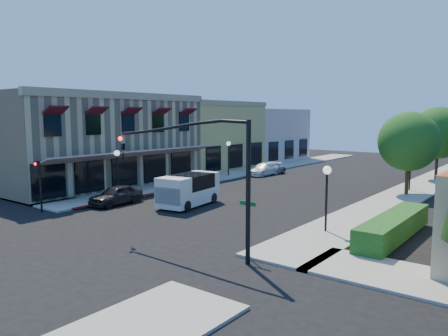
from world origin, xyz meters
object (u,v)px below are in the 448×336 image
Objects in this scene: street_tree_a at (409,141)px; lamppost_left_near at (117,161)px; white_van at (188,188)px; parked_car_d at (269,169)px; street_tree_b at (438,133)px; lamppost_left_far at (228,150)px; parked_car_a at (116,195)px; secondary_signal at (39,177)px; street_name_sign at (248,219)px; signal_mast_arm at (208,163)px; parked_car_c at (264,169)px; lamppost_right_far at (411,158)px; lamppost_right_near at (327,182)px; parked_car_b at (194,185)px.

street_tree_a is 22.30m from lamppost_left_near.
parked_car_d is (-4.25, 17.24, -0.68)m from white_van.
street_tree_b is at bearing 29.59° from parked_car_d.
lamppost_left_far is 0.89× the size of parked_car_a.
street_tree_a reaches higher than lamppost_left_far.
street_name_sign is (15.50, 0.79, -0.62)m from secondary_signal.
secondary_signal is 0.83× the size of parked_car_a.
street_tree_b reaches higher than street_tree_a.
signal_mast_arm is 3.20× the size of street_name_sign.
street_tree_b is at bearing 28.40° from parked_car_c.
lamppost_right_far is (17.00, 16.00, 0.00)m from lamppost_left_near.
secondary_signal is (-16.80, -30.59, -2.23)m from street_tree_b.
lamppost_right_near is at bearing 0.00° from lamppost_left_near.
parked_car_b is (-13.74, -11.00, -2.16)m from lamppost_right_far.
street_name_sign is at bearing 23.20° from signal_mast_arm.
lamppost_left_near is (-17.30, -14.00, -1.46)m from street_tree_a.
street_tree_b is 1.97× the size of lamppost_left_near.
lamppost_right_near is (1.00, 5.80, 1.04)m from street_name_sign.
lamppost_left_far is 9.81m from parked_car_b.
lamppost_left_near is 1.00× the size of lamppost_left_far.
parked_car_c is at bearing 85.64° from secondary_signal.
street_name_sign is at bearing -43.26° from parked_car_b.
lamppost_right_far is at bearing -0.51° from parked_car_c.
street_tree_b reaches higher than white_van.
parked_car_d is at bearing 93.39° from parked_car_c.
secondary_signal reaches higher than white_van.
street_name_sign is at bearing -19.93° from lamppost_left_near.
parked_car_c is (1.80, 23.59, -1.69)m from secondary_signal.
street_tree_b is at bearing 87.85° from lamppost_right_far.
street_tree_a is at bearing 86.24° from street_name_sign.
parked_car_a is (-15.00, -16.00, -3.51)m from street_tree_a.
lamppost_left_far reaches higher than secondary_signal.
white_van is at bearing -68.37° from parked_car_d.
street_tree_a reaches higher than lamppost_right_far.
street_tree_a reaches higher than parked_car_c.
signal_mast_arm reaches higher than white_van.
parked_car_c is (-15.00, -7.00, -3.92)m from street_tree_b.
secondary_signal is at bearing -129.43° from white_van.
street_tree_b is 17.01m from parked_car_c.
parked_car_c is at bearing 176.11° from lamppost_right_far.
street_tree_b is at bearing 54.21° from lamppost_left_near.
lamppost_left_near is 3.68m from parked_car_a.
street_name_sign reaches higher than parked_car_b.
parked_car_b is at bearing 76.59° from secondary_signal.
street_tree_a is 10.01m from street_tree_b.
lamppost_right_far is (16.50, 22.59, 0.42)m from secondary_signal.
signal_mast_arm is at bearing -59.46° from parked_car_c.
lamppost_left_far is at bearing 91.39° from secondary_signal.
white_van is at bearing -124.45° from lamppost_right_far.
signal_mast_arm is at bearing -56.01° from parked_car_d.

